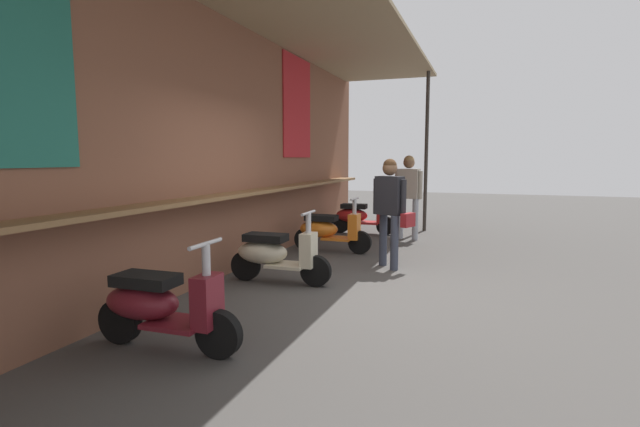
{
  "coord_description": "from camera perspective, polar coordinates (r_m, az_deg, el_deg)",
  "views": [
    {
      "loc": [
        -5.41,
        -1.53,
        1.64
      ],
      "look_at": [
        2.02,
        1.14,
        0.7
      ],
      "focal_mm": 26.16,
      "sensor_mm": 36.0,
      "label": 1
    }
  ],
  "objects": [
    {
      "name": "ground_plane",
      "position": [
        5.86,
        3.89,
        -9.5
      ],
      "size": [
        35.31,
        35.31,
        0.0
      ],
      "primitive_type": "plane",
      "color": "#474442"
    },
    {
      "name": "market_stall_facade",
      "position": [
        6.4,
        -12.53,
        10.36
      ],
      "size": [
        12.61,
        2.46,
        3.73
      ],
      "color": "brown",
      "rests_on": "ground_plane"
    },
    {
      "name": "scooter_maroon",
      "position": [
        4.29,
        -19.13,
        -10.54
      ],
      "size": [
        0.46,
        1.4,
        0.97
      ],
      "rotation": [
        0.0,
        0.0,
        -1.55
      ],
      "color": "maroon",
      "rests_on": "ground_plane"
    },
    {
      "name": "scooter_cream",
      "position": [
        6.19,
        -5.64,
        -4.93
      ],
      "size": [
        0.46,
        1.4,
        0.97
      ],
      "rotation": [
        0.0,
        0.0,
        -1.54
      ],
      "color": "beige",
      "rests_on": "ground_plane"
    },
    {
      "name": "scooter_orange",
      "position": [
        8.19,
        0.95,
        -2.03
      ],
      "size": [
        0.46,
        1.4,
        0.97
      ],
      "rotation": [
        0.0,
        0.0,
        -1.56
      ],
      "color": "orange",
      "rests_on": "ground_plane"
    },
    {
      "name": "scooter_red",
      "position": [
        10.21,
        4.82,
        -0.31
      ],
      "size": [
        0.48,
        1.4,
        0.97
      ],
      "rotation": [
        0.0,
        0.0,
        -1.51
      ],
      "color": "red",
      "rests_on": "ground_plane"
    },
    {
      "name": "shopper_with_handbag",
      "position": [
        9.56,
        10.68,
        3.04
      ],
      "size": [
        0.31,
        0.68,
        1.7
      ],
      "rotation": [
        0.0,
        0.0,
        2.96
      ],
      "color": "#999EA8",
      "rests_on": "ground_plane"
    },
    {
      "name": "shopper_browsing",
      "position": [
        6.99,
        8.59,
        1.35
      ],
      "size": [
        0.42,
        0.66,
        1.63
      ],
      "rotation": [
        0.0,
        0.0,
        -0.38
      ],
      "color": "#383D4C",
      "rests_on": "ground_plane"
    }
  ]
}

